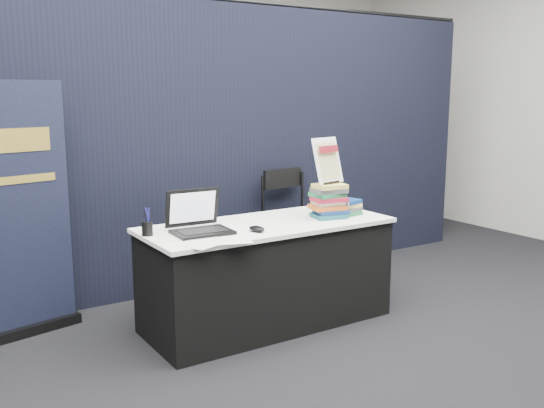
{
  "coord_description": "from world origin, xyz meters",
  "views": [
    {
      "loc": [
        -2.26,
        -3.01,
        1.67
      ],
      "look_at": [
        0.04,
        0.55,
        0.88
      ],
      "focal_mm": 40.0,
      "sensor_mm": 36.0,
      "label": 1
    }
  ],
  "objects_px": {
    "laptop": "(199,223)",
    "stacking_chair": "(294,221)",
    "book_stack_tall": "(330,201)",
    "info_sign": "(328,161)",
    "display_table": "(267,273)",
    "pullup_banner": "(20,226)",
    "book_stack_short": "(346,207)"
  },
  "relations": [
    {
      "from": "laptop",
      "to": "stacking_chair",
      "type": "height_order",
      "value": "laptop"
    },
    {
      "from": "book_stack_tall",
      "to": "info_sign",
      "type": "distance_m",
      "value": 0.29
    },
    {
      "from": "display_table",
      "to": "info_sign",
      "type": "relative_size",
      "value": 5.15
    },
    {
      "from": "stacking_chair",
      "to": "pullup_banner",
      "type": "bearing_deg",
      "value": 170.93
    },
    {
      "from": "display_table",
      "to": "pullup_banner",
      "type": "distance_m",
      "value": 1.73
    },
    {
      "from": "laptop",
      "to": "pullup_banner",
      "type": "distance_m",
      "value": 1.22
    },
    {
      "from": "laptop",
      "to": "stacking_chair",
      "type": "xyz_separation_m",
      "value": [
        1.26,
        0.71,
        -0.26
      ]
    },
    {
      "from": "book_stack_short",
      "to": "laptop",
      "type": "bearing_deg",
      "value": 175.77
    },
    {
      "from": "stacking_chair",
      "to": "book_stack_short",
      "type": "bearing_deg",
      "value": -103.67
    },
    {
      "from": "pullup_banner",
      "to": "stacking_chair",
      "type": "relative_size",
      "value": 1.75
    },
    {
      "from": "book_stack_tall",
      "to": "info_sign",
      "type": "xyz_separation_m",
      "value": [
        -0.0,
        0.03,
        0.29
      ]
    },
    {
      "from": "info_sign",
      "to": "stacking_chair",
      "type": "bearing_deg",
      "value": 62.13
    },
    {
      "from": "book_stack_short",
      "to": "pullup_banner",
      "type": "distance_m",
      "value": 2.32
    },
    {
      "from": "book_stack_tall",
      "to": "book_stack_short",
      "type": "bearing_deg",
      "value": -0.21
    },
    {
      "from": "laptop",
      "to": "book_stack_short",
      "type": "distance_m",
      "value": 1.19
    },
    {
      "from": "pullup_banner",
      "to": "stacking_chair",
      "type": "bearing_deg",
      "value": -12.64
    },
    {
      "from": "info_sign",
      "to": "stacking_chair",
      "type": "relative_size",
      "value": 0.35
    },
    {
      "from": "pullup_banner",
      "to": "book_stack_short",
      "type": "bearing_deg",
      "value": -32.68
    },
    {
      "from": "book_stack_short",
      "to": "info_sign",
      "type": "relative_size",
      "value": 0.65
    },
    {
      "from": "book_stack_tall",
      "to": "pullup_banner",
      "type": "xyz_separation_m",
      "value": [
        -2.01,
        0.82,
        -0.1
      ]
    },
    {
      "from": "book_stack_tall",
      "to": "laptop",
      "type": "bearing_deg",
      "value": 175.15
    },
    {
      "from": "laptop",
      "to": "book_stack_tall",
      "type": "xyz_separation_m",
      "value": [
        1.03,
        -0.09,
        0.06
      ]
    },
    {
      "from": "laptop",
      "to": "stacking_chair",
      "type": "bearing_deg",
      "value": 32.03
    },
    {
      "from": "laptop",
      "to": "info_sign",
      "type": "height_order",
      "value": "info_sign"
    },
    {
      "from": "info_sign",
      "to": "laptop",
      "type": "bearing_deg",
      "value": 165.88
    },
    {
      "from": "book_stack_short",
      "to": "stacking_chair",
      "type": "relative_size",
      "value": 0.23
    },
    {
      "from": "book_stack_tall",
      "to": "stacking_chair",
      "type": "distance_m",
      "value": 0.89
    },
    {
      "from": "pullup_banner",
      "to": "stacking_chair",
      "type": "height_order",
      "value": "pullup_banner"
    },
    {
      "from": "display_table",
      "to": "pullup_banner",
      "type": "relative_size",
      "value": 1.03
    },
    {
      "from": "display_table",
      "to": "laptop",
      "type": "xyz_separation_m",
      "value": [
        -0.54,
        -0.0,
        0.44
      ]
    },
    {
      "from": "display_table",
      "to": "book_stack_tall",
      "type": "height_order",
      "value": "book_stack_tall"
    },
    {
      "from": "display_table",
      "to": "book_stack_tall",
      "type": "relative_size",
      "value": 7.14
    }
  ]
}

